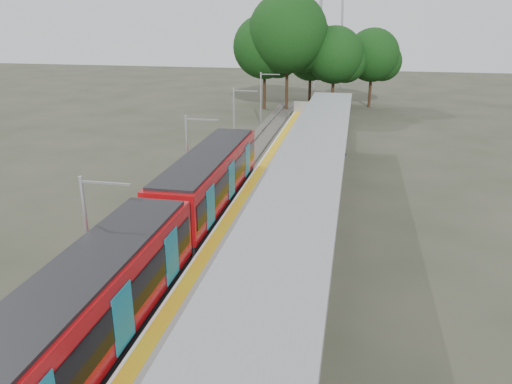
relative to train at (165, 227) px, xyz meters
The scene contains 12 objects.
trackbed 9.84m from the train, 90.01° to the left, with size 3.00×70.00×0.24m, color #59544C.
platform 10.76m from the train, 65.00° to the left, with size 6.00×50.00×1.00m, color gray.
tactile_strip 9.90m from the train, 78.58° to the left, with size 0.60×50.00×0.02m, color gold.
end_fence 34.89m from the train, 82.59° to the left, with size 6.00×0.10×1.20m, color #9EA0A5.
train is the anchor object (origin of this frame).
canopy 8.71m from the train, 43.69° to the left, with size 3.27×38.00×3.66m.
tree_cluster 42.58m from the train, 87.76° to the left, with size 19.72×13.38×13.65m.
catenary_masts 8.86m from the train, 101.23° to the left, with size 2.08×48.16×5.40m.
bench_mid 13.44m from the train, 59.00° to the left, with size 0.70×1.44×0.94m.
bench_far 17.19m from the train, 65.59° to the left, with size 0.97×1.68×1.10m.
info_pillar_far 16.57m from the train, 72.26° to the left, with size 0.39×0.39×1.73m.
litter_bin 8.51m from the train, 47.03° to the left, with size 0.44×0.44×0.90m, color #9EA0A5.
Camera 1 is at (3.53, -8.96, 11.06)m, focal length 35.00 mm.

